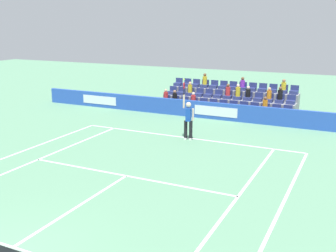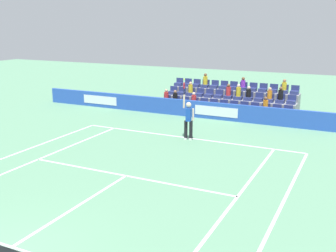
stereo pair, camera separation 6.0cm
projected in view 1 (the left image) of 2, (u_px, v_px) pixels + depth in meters
line_baseline at (187, 138)px, 19.28m from camera, size 10.97×0.10×0.01m
line_service at (126, 176)px, 14.49m from camera, size 8.23×0.10×0.01m
line_centre_service at (68, 212)px, 11.70m from camera, size 0.10×6.40×0.01m
line_singles_sideline_left at (30, 163)px, 15.82m from camera, size 0.10×11.89×0.01m
line_singles_sideline_right at (234, 202)px, 12.36m from camera, size 0.10×11.89×0.01m
line_doubles_sideline_left at (4, 158)px, 16.40m from camera, size 0.10×11.89×0.01m
line_doubles_sideline_right at (279, 211)px, 11.79m from camera, size 0.10×11.89×0.01m
line_centre_mark at (186, 138)px, 19.19m from camera, size 0.10×0.20×0.01m
sponsor_barrier at (216, 111)px, 22.85m from camera, size 23.65×0.22×0.96m
tennis_player at (188, 119)px, 18.77m from camera, size 0.54×0.41×2.85m
stadium_stand at (229, 103)px, 24.85m from camera, size 8.06×2.85×2.18m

